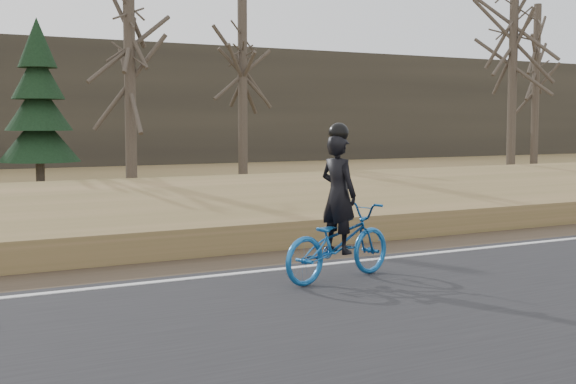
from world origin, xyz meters
TOP-DOWN VIEW (x-y plane):
  - ground at (0.00, 0.00)m, footprint 120.00×120.00m
  - edge_line at (0.00, 0.20)m, footprint 120.00×0.12m
  - shoulder at (0.00, 1.20)m, footprint 120.00×1.60m
  - embankment at (0.00, 4.20)m, footprint 120.00×5.00m
  - ballast at (0.00, 8.00)m, footprint 120.00×3.00m
  - railroad at (0.00, 8.00)m, footprint 120.00×2.40m
  - treeline_backdrop at (0.00, 30.00)m, footprint 120.00×4.00m
  - cyclist at (-3.46, -0.80)m, footprint 1.95×1.05m
  - bare_tree_near_left at (-0.93, 14.80)m, footprint 0.36×0.36m
  - bare_tree_center at (4.48, 17.83)m, footprint 0.36×0.36m
  - bare_tree_right at (14.89, 14.36)m, footprint 0.36×0.36m
  - bare_tree_far_right at (20.12, 18.04)m, footprint 0.36×0.36m
  - conifer at (-3.21, 17.14)m, footprint 2.60×2.60m

SIDE VIEW (x-z plane):
  - ground at x=0.00m, z-range 0.00..0.00m
  - shoulder at x=0.00m, z-range 0.00..0.04m
  - edge_line at x=0.00m, z-range 0.06..0.07m
  - embankment at x=0.00m, z-range 0.00..0.44m
  - ballast at x=0.00m, z-range 0.00..0.45m
  - railroad at x=0.00m, z-range 0.38..0.67m
  - cyclist at x=-3.46m, z-range -0.32..1.71m
  - conifer at x=-3.21m, z-range -0.15..5.30m
  - treeline_backdrop at x=0.00m, z-range 0.00..6.00m
  - bare_tree_near_left at x=-0.93m, z-range 0.00..6.66m
  - bare_tree_center at x=4.48m, z-range 0.00..7.35m
  - bare_tree_far_right at x=20.12m, z-range 0.00..7.65m
  - bare_tree_right at x=14.89m, z-range 0.00..7.84m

